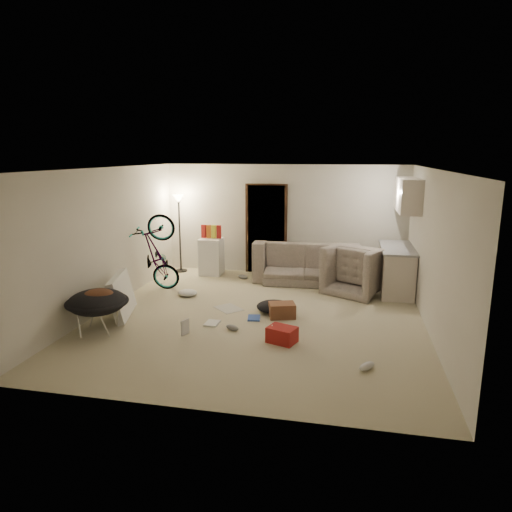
% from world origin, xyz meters
% --- Properties ---
extents(floor, '(5.50, 6.00, 0.02)m').
position_xyz_m(floor, '(0.00, 0.00, -0.01)').
color(floor, '#BEB592').
rests_on(floor, ground).
extents(ceiling, '(5.50, 6.00, 0.02)m').
position_xyz_m(ceiling, '(0.00, 0.00, 2.51)').
color(ceiling, white).
rests_on(ceiling, wall_back).
extents(wall_back, '(5.50, 0.02, 2.50)m').
position_xyz_m(wall_back, '(0.00, 3.01, 1.25)').
color(wall_back, beige).
rests_on(wall_back, floor).
extents(wall_front, '(5.50, 0.02, 2.50)m').
position_xyz_m(wall_front, '(0.00, -3.01, 1.25)').
color(wall_front, beige).
rests_on(wall_front, floor).
extents(wall_left, '(0.02, 6.00, 2.50)m').
position_xyz_m(wall_left, '(-2.76, 0.00, 1.25)').
color(wall_left, beige).
rests_on(wall_left, floor).
extents(wall_right, '(0.02, 6.00, 2.50)m').
position_xyz_m(wall_right, '(2.76, 0.00, 1.25)').
color(wall_right, beige).
rests_on(wall_right, floor).
extents(doorway, '(0.85, 0.10, 2.04)m').
position_xyz_m(doorway, '(-0.40, 2.97, 1.02)').
color(doorway, black).
rests_on(doorway, floor).
extents(door_trim, '(0.97, 0.04, 2.10)m').
position_xyz_m(door_trim, '(-0.40, 2.94, 1.02)').
color(door_trim, '#382213').
rests_on(door_trim, floor).
extents(floor_lamp, '(0.28, 0.28, 1.81)m').
position_xyz_m(floor_lamp, '(-2.40, 2.65, 1.31)').
color(floor_lamp, black).
rests_on(floor_lamp, floor).
extents(kitchen_counter, '(0.60, 1.50, 0.88)m').
position_xyz_m(kitchen_counter, '(2.43, 2.00, 0.44)').
color(kitchen_counter, beige).
rests_on(kitchen_counter, floor).
extents(counter_top, '(0.64, 1.54, 0.04)m').
position_xyz_m(counter_top, '(2.43, 2.00, 0.90)').
color(counter_top, gray).
rests_on(counter_top, kitchen_counter).
extents(kitchen_uppers, '(0.38, 1.40, 0.65)m').
position_xyz_m(kitchen_uppers, '(2.56, 2.00, 1.95)').
color(kitchen_uppers, beige).
rests_on(kitchen_uppers, wall_right).
extents(sofa, '(2.28, 0.96, 0.66)m').
position_xyz_m(sofa, '(0.58, 2.45, 0.33)').
color(sofa, '#39413A').
rests_on(sofa, floor).
extents(armchair, '(1.39, 1.33, 0.70)m').
position_xyz_m(armchair, '(1.73, 1.89, 0.35)').
color(armchair, '#39413A').
rests_on(armchair, floor).
extents(bicycle, '(1.69, 0.89, 0.93)m').
position_xyz_m(bicycle, '(-2.30, 1.09, 0.42)').
color(bicycle, black).
rests_on(bicycle, floor).
extents(book_asset, '(0.30, 0.26, 0.02)m').
position_xyz_m(book_asset, '(-0.97, -1.10, 0.01)').
color(book_asset, maroon).
rests_on(book_asset, floor).
extents(mini_fridge, '(0.50, 0.50, 0.84)m').
position_xyz_m(mini_fridge, '(-1.61, 2.55, 0.42)').
color(mini_fridge, white).
rests_on(mini_fridge, floor).
extents(snack_box_0, '(0.11, 0.08, 0.30)m').
position_xyz_m(snack_box_0, '(-1.78, 2.55, 1.00)').
color(snack_box_0, maroon).
rests_on(snack_box_0, mini_fridge).
extents(snack_box_1, '(0.11, 0.09, 0.30)m').
position_xyz_m(snack_box_1, '(-1.66, 2.55, 1.00)').
color(snack_box_1, '#CC6419').
rests_on(snack_box_1, mini_fridge).
extents(snack_box_2, '(0.10, 0.08, 0.30)m').
position_xyz_m(snack_box_2, '(-1.54, 2.55, 1.00)').
color(snack_box_2, yellow).
rests_on(snack_box_2, mini_fridge).
extents(snack_box_3, '(0.11, 0.08, 0.30)m').
position_xyz_m(snack_box_3, '(-1.42, 2.55, 1.00)').
color(snack_box_3, maroon).
rests_on(snack_box_3, mini_fridge).
extents(saucer_chair, '(0.96, 0.96, 0.68)m').
position_xyz_m(saucer_chair, '(-2.30, -1.19, 0.40)').
color(saucer_chair, silver).
rests_on(saucer_chair, floor).
extents(hoodie, '(0.61, 0.57, 0.22)m').
position_xyz_m(hoodie, '(-2.25, -1.22, 0.60)').
color(hoodie, '#4F2C1B').
rests_on(hoodie, saucer_chair).
extents(sofa_drape, '(0.62, 0.54, 0.28)m').
position_xyz_m(sofa_drape, '(-0.37, 2.45, 0.54)').
color(sofa_drape, black).
rests_on(sofa_drape, sofa).
extents(tv_box, '(0.55, 1.11, 0.72)m').
position_xyz_m(tv_box, '(-2.30, -0.41, 0.36)').
color(tv_box, silver).
rests_on(tv_box, floor).
extents(drink_case_a, '(0.51, 0.43, 0.25)m').
position_xyz_m(drink_case_a, '(0.41, 0.05, 0.12)').
color(drink_case_a, brown).
rests_on(drink_case_a, floor).
extents(drink_case_b, '(0.48, 0.42, 0.23)m').
position_xyz_m(drink_case_b, '(0.57, -1.00, 0.12)').
color(drink_case_b, maroon).
rests_on(drink_case_b, floor).
extents(juicer, '(0.18, 0.18, 0.25)m').
position_xyz_m(juicer, '(0.41, -0.97, 0.10)').
color(juicer, silver).
rests_on(juicer, floor).
extents(newspaper, '(0.61, 0.61, 0.01)m').
position_xyz_m(newspaper, '(-0.60, 0.29, 0.00)').
color(newspaper, '#B4B1A6').
rests_on(newspaper, floor).
extents(book_blue, '(0.25, 0.31, 0.03)m').
position_xyz_m(book_blue, '(-0.04, -0.12, 0.01)').
color(book_blue, '#3051AF').
rests_on(book_blue, floor).
extents(book_white, '(0.23, 0.29, 0.03)m').
position_xyz_m(book_white, '(-0.67, -0.50, 0.01)').
color(book_white, silver).
rests_on(book_white, floor).
extents(shoe_1, '(0.28, 0.20, 0.09)m').
position_xyz_m(shoe_1, '(-0.80, 2.28, 0.05)').
color(shoe_1, slate).
rests_on(shoe_1, floor).
extents(shoe_3, '(0.26, 0.18, 0.09)m').
position_xyz_m(shoe_3, '(-0.27, -0.70, 0.04)').
color(shoe_3, slate).
rests_on(shoe_3, floor).
extents(shoe_4, '(0.26, 0.28, 0.10)m').
position_xyz_m(shoe_4, '(1.77, -1.66, 0.05)').
color(shoe_4, white).
rests_on(shoe_4, floor).
extents(clothes_lump_a, '(0.68, 0.60, 0.20)m').
position_xyz_m(clothes_lump_a, '(0.24, 0.27, 0.10)').
color(clothes_lump_a, black).
rests_on(clothes_lump_a, floor).
extents(clothes_lump_c, '(0.44, 0.39, 0.12)m').
position_xyz_m(clothes_lump_c, '(-1.58, 0.87, 0.06)').
color(clothes_lump_c, silver).
rests_on(clothes_lump_c, floor).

